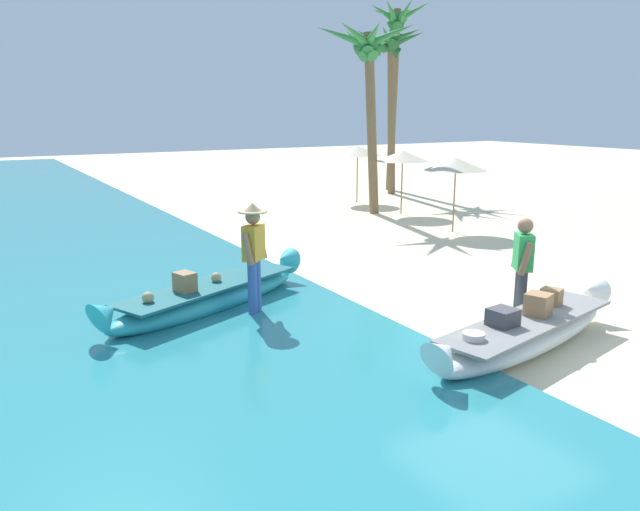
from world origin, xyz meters
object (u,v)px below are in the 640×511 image
(boat_white_foreground, at_px, (527,332))
(palm_tree_tall_inland, at_px, (392,62))
(palm_tree_leaning_seaward, at_px, (396,38))
(person_tourist_customer, at_px, (522,266))
(boat_cyan_midground, at_px, (209,296))
(person_vendor_hatted, at_px, (254,252))
(palm_tree_mid_cluster, at_px, (368,58))

(boat_white_foreground, relative_size, palm_tree_tall_inland, 0.68)
(palm_tree_leaning_seaward, bearing_deg, person_tourist_customer, -120.08)
(boat_cyan_midground, relative_size, palm_tree_leaning_seaward, 0.56)
(person_vendor_hatted, relative_size, person_tourist_customer, 1.11)
(person_vendor_hatted, xyz_separation_m, palm_tree_mid_cluster, (6.90, 7.14, 3.50))
(palm_tree_leaning_seaward, bearing_deg, palm_tree_tall_inland, -133.41)
(palm_tree_mid_cluster, bearing_deg, person_vendor_hatted, -134.01)
(palm_tree_leaning_seaward, height_order, palm_tree_mid_cluster, palm_tree_leaning_seaward)
(boat_cyan_midground, xyz_separation_m, person_tourist_customer, (3.72, -2.84, 0.64))
(person_vendor_hatted, xyz_separation_m, palm_tree_leaning_seaward, (11.19, 11.53, 4.70))
(boat_white_foreground, relative_size, person_vendor_hatted, 2.30)
(person_vendor_hatted, relative_size, palm_tree_leaning_seaward, 0.25)
(boat_white_foreground, bearing_deg, person_tourist_customer, 48.51)
(palm_tree_mid_cluster, bearing_deg, person_tourist_customer, -111.45)
(person_tourist_customer, height_order, palm_tree_tall_inland, palm_tree_tall_inland)
(person_tourist_customer, distance_m, palm_tree_leaning_seaward, 16.63)
(palm_tree_leaning_seaward, bearing_deg, boat_white_foreground, -120.76)
(boat_cyan_midground, height_order, person_vendor_hatted, person_vendor_hatted)
(palm_tree_tall_inland, xyz_separation_m, palm_tree_mid_cluster, (-3.35, -3.40, -0.23))
(palm_tree_tall_inland, bearing_deg, palm_tree_mid_cluster, -134.64)
(boat_white_foreground, height_order, boat_cyan_midground, boat_cyan_midground)
(palm_tree_tall_inland, xyz_separation_m, palm_tree_leaning_seaward, (0.94, 0.99, 0.97))
(person_vendor_hatted, height_order, person_tourist_customer, person_vendor_hatted)
(person_tourist_customer, height_order, palm_tree_mid_cluster, palm_tree_mid_cluster)
(person_vendor_hatted, bearing_deg, palm_tree_tall_inland, 45.79)
(boat_cyan_midground, distance_m, person_vendor_hatted, 1.10)
(boat_white_foreground, height_order, palm_tree_mid_cluster, palm_tree_mid_cluster)
(boat_cyan_midground, xyz_separation_m, person_vendor_hatted, (0.51, -0.60, 0.77))
(boat_cyan_midground, bearing_deg, boat_white_foreground, -49.63)
(person_vendor_hatted, bearing_deg, boat_white_foreground, -49.59)
(boat_white_foreground, relative_size, palm_tree_mid_cluster, 0.73)
(palm_tree_mid_cluster, bearing_deg, palm_tree_leaning_seaward, 45.63)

